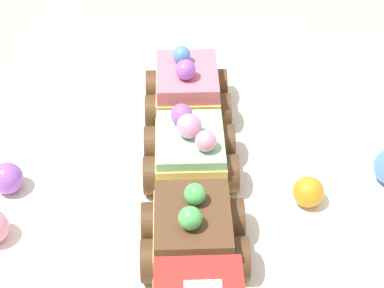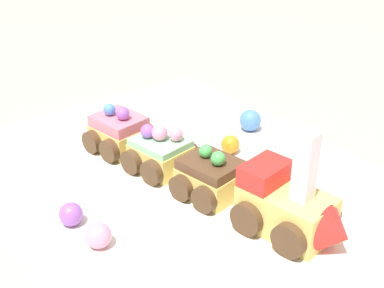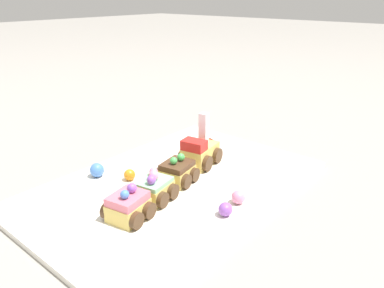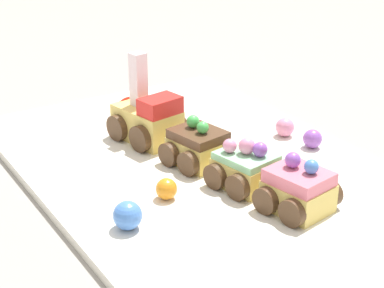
{
  "view_description": "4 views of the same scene",
  "coord_description": "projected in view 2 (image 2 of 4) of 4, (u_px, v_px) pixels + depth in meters",
  "views": [
    {
      "loc": [
        0.3,
        0.04,
        0.39
      ],
      "look_at": [
        -0.04,
        -0.01,
        0.07
      ],
      "focal_mm": 60.0,
      "sensor_mm": 36.0,
      "label": 1
    },
    {
      "loc": [
        0.41,
        -0.33,
        0.35
      ],
      "look_at": [
        -0.03,
        0.0,
        0.06
      ],
      "focal_mm": 50.0,
      "sensor_mm": 36.0,
      "label": 2
    },
    {
      "loc": [
        -0.51,
        -0.48,
        0.39
      ],
      "look_at": [
        0.05,
        -0.01,
        0.09
      ],
      "focal_mm": 35.0,
      "sensor_mm": 36.0,
      "label": 3
    },
    {
      "loc": [
        -0.61,
        0.4,
        0.36
      ],
      "look_at": [
        -0.0,
        0.02,
        0.05
      ],
      "focal_mm": 60.0,
      "sensor_mm": 36.0,
      "label": 4
    }
  ],
  "objects": [
    {
      "name": "cake_train_locomotive",
      "position": [
        292.0,
        209.0,
        0.54
      ],
      "size": [
        0.12,
        0.09,
        0.12
      ],
      "rotation": [
        0.0,
        0.0,
        0.18
      ],
      "color": "#EACC66",
      "rests_on": "display_board"
    },
    {
      "name": "cake_car_chocolate",
      "position": [
        211.0,
        177.0,
        0.61
      ],
      "size": [
        0.08,
        0.09,
        0.06
      ],
      "rotation": [
        0.0,
        0.0,
        0.18
      ],
      "color": "#EACC66",
      "rests_on": "display_board"
    },
    {
      "name": "gumball_purple",
      "position": [
        71.0,
        214.0,
        0.56
      ],
      "size": [
        0.03,
        0.03,
        0.03
      ],
      "primitive_type": "sphere",
      "color": "#9956C6",
      "rests_on": "display_board"
    },
    {
      "name": "cake_car_mint",
      "position": [
        161.0,
        153.0,
        0.66
      ],
      "size": [
        0.08,
        0.09,
        0.06
      ],
      "rotation": [
        0.0,
        0.0,
        0.18
      ],
      "color": "#EACC66",
      "rests_on": "display_board"
    },
    {
      "name": "gumball_orange",
      "position": [
        230.0,
        145.0,
        0.7
      ],
      "size": [
        0.02,
        0.02,
        0.02
      ],
      "primitive_type": "sphere",
      "color": "orange",
      "rests_on": "display_board"
    },
    {
      "name": "ground_plane",
      "position": [
        205.0,
        198.0,
        0.63
      ],
      "size": [
        10.0,
        10.0,
        0.0
      ],
      "primitive_type": "plane",
      "color": "gray"
    },
    {
      "name": "display_board",
      "position": [
        205.0,
        194.0,
        0.63
      ],
      "size": [
        0.61,
        0.41,
        0.01
      ],
      "primitive_type": "cube",
      "color": "white",
      "rests_on": "ground_plane"
    },
    {
      "name": "gumball_pink",
      "position": [
        98.0,
        235.0,
        0.53
      ],
      "size": [
        0.03,
        0.03,
        0.03
      ],
      "primitive_type": "sphere",
      "color": "pink",
      "rests_on": "display_board"
    },
    {
      "name": "gumball_blue",
      "position": [
        250.0,
        120.0,
        0.76
      ],
      "size": [
        0.03,
        0.03,
        0.03
      ],
      "primitive_type": "sphere",
      "color": "#4C84E0",
      "rests_on": "display_board"
    },
    {
      "name": "cake_car_strawberry",
      "position": [
        119.0,
        133.0,
        0.7
      ],
      "size": [
        0.08,
        0.09,
        0.06
      ],
      "rotation": [
        0.0,
        0.0,
        0.18
      ],
      "color": "#EACC66",
      "rests_on": "display_board"
    }
  ]
}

